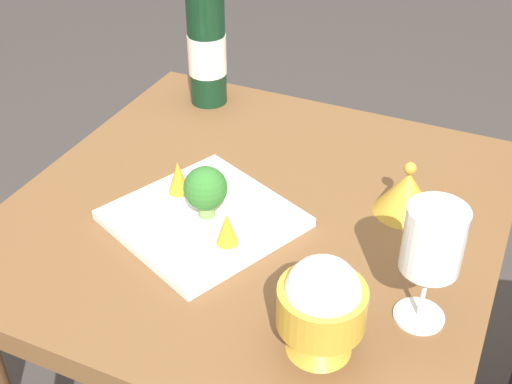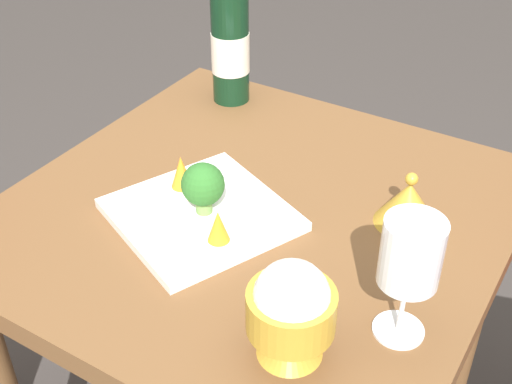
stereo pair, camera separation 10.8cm
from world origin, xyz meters
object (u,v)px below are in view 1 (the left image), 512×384
Objects in this scene: broccoli_floret at (206,189)px; carrot_garnish_right at (227,229)px; carrot_garnish_left at (178,177)px; wine_bottle at (207,41)px; rice_bowl at (322,306)px; serving_plate at (203,219)px; rice_bowl_lid at (406,192)px; wine_glass at (433,243)px.

broccoli_floret reaches higher than carrot_garnish_right.
broccoli_floret is 0.08m from carrot_garnish_left.
rice_bowl is at bearing -50.85° from wine_bottle.
serving_plate is at bearing 146.62° from rice_bowl.
rice_bowl_lid is at bearing 29.95° from broccoli_floret.
rice_bowl_lid is at bearing -24.28° from wine_bottle.
broccoli_floret is at bearing -28.35° from carrot_garnish_left.
broccoli_floret is (0.19, -0.37, -0.07)m from wine_bottle.
carrot_garnish_right is at bearing -136.45° from rice_bowl_lid.
rice_bowl_lid is at bearing 85.37° from rice_bowl.
wine_glass is at bearing 45.40° from rice_bowl.
carrot_garnish_left is 0.16m from carrot_garnish_right.
wine_bottle is 3.31× the size of rice_bowl_lid.
wine_glass reaches higher than rice_bowl.
serving_plate is at bearing -163.83° from broccoli_floret.
rice_bowl_lid is at bearing 19.15° from carrot_garnish_left.
rice_bowl_lid is 1.17× the size of broccoli_floret.
wine_glass is 0.38m from serving_plate.
carrot_garnish_right is (-0.29, 0.02, -0.09)m from wine_glass.
carrot_garnish_left is (-0.42, 0.10, -0.08)m from wine_glass.
carrot_garnish_left is at bearing 146.98° from rice_bowl.
wine_glass is 0.36m from broccoli_floret.
rice_bowl is at bearing -134.60° from wine_glass.
rice_bowl is 0.23m from carrot_garnish_right.
carrot_garnish_left is (-0.07, 0.04, 0.04)m from serving_plate.
rice_bowl reaches higher than rice_bowl_lid.
wine_bottle is at bearing 129.15° from rice_bowl.
serving_plate is 3.84× the size of broccoli_floret.
broccoli_floret is 0.08m from carrot_garnish_right.
wine_bottle reaches higher than carrot_garnish_left.
rice_bowl_lid reaches higher than carrot_garnish_left.
broccoli_floret is (-0.35, 0.06, -0.06)m from wine_glass.
carrot_garnish_left is at bearing 146.82° from carrot_garnish_right.
carrot_garnish_left is (-0.35, -0.12, 0.01)m from rice_bowl_lid.
serving_plate is at bearing -31.61° from carrot_garnish_left.
carrot_garnish_left is at bearing -160.85° from rice_bowl_lid.
wine_bottle reaches higher than rice_bowl_lid.
wine_bottle reaches higher than carrot_garnish_right.
wine_glass reaches higher than broccoli_floret.
broccoli_floret is at bearing 169.66° from wine_glass.
serving_plate is at bearing 145.30° from carrot_garnish_right.
wine_glass is 0.31m from carrot_garnish_right.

